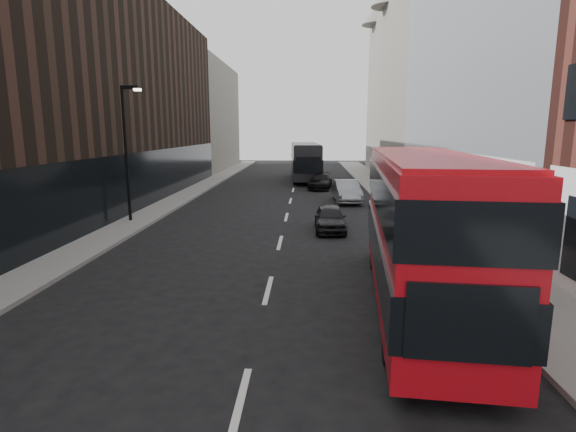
# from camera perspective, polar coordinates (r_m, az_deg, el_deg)

# --- Properties ---
(sidewalk_right) EXTENTS (3.00, 80.00, 0.15)m
(sidewalk_right) POSITION_cam_1_polar(r_m,az_deg,el_deg) (31.28, 14.10, 1.62)
(sidewalk_right) COLOR slate
(sidewalk_right) RESTS_ON ground
(sidewalk_left) EXTENTS (2.00, 80.00, 0.15)m
(sidewalk_left) POSITION_cam_1_polar(r_m,az_deg,el_deg) (31.99, -14.24, 1.81)
(sidewalk_left) COLOR slate
(sidewalk_left) RESTS_ON ground
(building_modern_block) EXTENTS (5.03, 22.00, 20.00)m
(building_modern_block) POSITION_cam_1_polar(r_m,az_deg,el_deg) (28.64, 25.07, 19.91)
(building_modern_block) COLOR #A2A6AC
(building_modern_block) RESTS_ON ground
(building_victorian) EXTENTS (6.50, 24.00, 21.00)m
(building_victorian) POSITION_cam_1_polar(r_m,az_deg,el_deg) (50.52, 14.69, 15.87)
(building_victorian) COLOR slate
(building_victorian) RESTS_ON ground
(building_left_mid) EXTENTS (5.00, 24.00, 14.00)m
(building_left_mid) POSITION_cam_1_polar(r_m,az_deg,el_deg) (37.54, -17.78, 13.52)
(building_left_mid) COLOR black
(building_left_mid) RESTS_ON ground
(building_left_far) EXTENTS (5.00, 20.00, 13.00)m
(building_left_far) POSITION_cam_1_polar(r_m,az_deg,el_deg) (58.67, -10.23, 12.20)
(building_left_far) COLOR slate
(building_left_far) RESTS_ON ground
(street_lamp) EXTENTS (1.06, 0.22, 7.00)m
(street_lamp) POSITION_cam_1_polar(r_m,az_deg,el_deg) (25.10, -19.76, 8.56)
(street_lamp) COLOR black
(street_lamp) RESTS_ON sidewalk_left
(red_bus) EXTENTS (3.52, 10.78, 4.29)m
(red_bus) POSITION_cam_1_polar(r_m,az_deg,el_deg) (12.82, 16.65, -0.94)
(red_bus) COLOR #B50B14
(red_bus) RESTS_ON ground
(grey_bus) EXTENTS (3.25, 11.38, 3.63)m
(grey_bus) POSITION_cam_1_polar(r_m,az_deg,el_deg) (44.93, 2.19, 7.03)
(grey_bus) COLOR black
(grey_bus) RESTS_ON ground
(car_a) EXTENTS (1.51, 3.71, 1.26)m
(car_a) POSITION_cam_1_polar(r_m,az_deg,el_deg) (22.29, 5.35, -0.26)
(car_a) COLOR black
(car_a) RESTS_ON ground
(car_b) EXTENTS (1.88, 4.67, 1.51)m
(car_b) POSITION_cam_1_polar(r_m,az_deg,el_deg) (31.44, 7.45, 3.15)
(car_b) COLOR gray
(car_b) RESTS_ON ground
(car_c) EXTENTS (2.34, 4.61, 1.28)m
(car_c) POSITION_cam_1_polar(r_m,az_deg,el_deg) (38.38, 4.16, 4.42)
(car_c) COLOR black
(car_c) RESTS_ON ground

